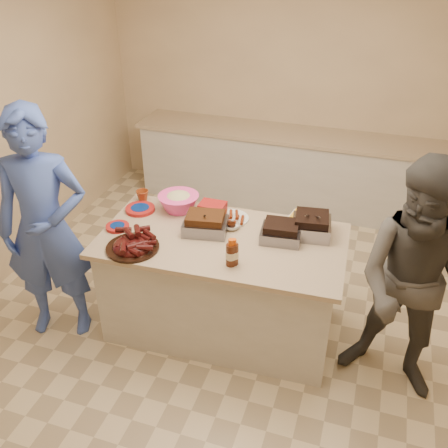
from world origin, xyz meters
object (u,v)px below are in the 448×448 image
(coleslaw_bowl, at_px, (179,210))
(bbq_bottle_a, at_px, (233,264))
(rib_platter, at_px, (133,249))
(roasting_pan, at_px, (310,234))
(island, at_px, (222,326))
(guest_blue, at_px, (66,324))
(plastic_cup, at_px, (143,201))
(bbq_bottle_b, at_px, (231,265))
(mustard_bottle, at_px, (203,222))
(guest_gray, at_px, (394,381))

(coleslaw_bowl, bearing_deg, bbq_bottle_a, -42.08)
(rib_platter, xyz_separation_m, roasting_pan, (1.21, 0.60, 0.00))
(island, distance_m, rib_platter, 1.11)
(guest_blue, bearing_deg, plastic_cup, 40.55)
(island, xyz_separation_m, roasting_pan, (0.63, 0.27, 0.88))
(bbq_bottle_b, xyz_separation_m, mustard_bottle, (-0.39, 0.49, 0.00))
(roasting_pan, relative_size, bbq_bottle_b, 1.37)
(roasting_pan, distance_m, plastic_cup, 1.46)
(rib_platter, xyz_separation_m, plastic_cup, (-0.25, 0.69, 0.00))
(plastic_cup, distance_m, guest_gray, 2.46)
(guest_blue, bearing_deg, island, -1.87)
(island, height_order, plastic_cup, plastic_cup)
(bbq_bottle_a, xyz_separation_m, bbq_bottle_b, (-0.01, -0.02, 0.00))
(roasting_pan, height_order, guest_blue, roasting_pan)
(bbq_bottle_b, distance_m, plastic_cup, 1.20)
(island, bearing_deg, coleslaw_bowl, 144.82)
(roasting_pan, xyz_separation_m, bbq_bottle_a, (-0.45, -0.55, 0.00))
(coleslaw_bowl, height_order, mustard_bottle, coleslaw_bowl)
(plastic_cup, bearing_deg, roasting_pan, -3.48)
(rib_platter, relative_size, bbq_bottle_b, 1.86)
(bbq_bottle_a, bearing_deg, guest_blue, -175.77)
(plastic_cup, bearing_deg, rib_platter, -69.86)
(coleslaw_bowl, relative_size, bbq_bottle_a, 1.66)
(mustard_bottle, bearing_deg, guest_gray, -12.53)
(bbq_bottle_b, relative_size, plastic_cup, 1.97)
(coleslaw_bowl, height_order, bbq_bottle_b, coleslaw_bowl)
(island, xyz_separation_m, coleslaw_bowl, (-0.48, 0.31, 0.88))
(rib_platter, height_order, guest_blue, rib_platter)
(roasting_pan, distance_m, guest_blue, 2.20)
(rib_platter, height_order, guest_gray, rib_platter)
(rib_platter, distance_m, bbq_bottle_a, 0.76)
(coleslaw_bowl, xyz_separation_m, mustard_bottle, (0.26, -0.12, 0.00))
(rib_platter, relative_size, guest_gray, 0.22)
(island, relative_size, mustard_bottle, 16.08)
(rib_platter, height_order, bbq_bottle_b, bbq_bottle_b)
(roasting_pan, bearing_deg, guest_blue, -168.59)
(coleslaw_bowl, distance_m, guest_gray, 2.14)
(coleslaw_bowl, xyz_separation_m, guest_gray, (1.89, -0.48, -0.88))
(plastic_cup, bearing_deg, bbq_bottle_b, -33.44)
(rib_platter, relative_size, guest_blue, 0.21)
(plastic_cup, bearing_deg, island, -23.21)
(rib_platter, xyz_separation_m, bbq_bottle_b, (0.75, 0.03, 0.00))
(coleslaw_bowl, relative_size, guest_gray, 0.19)
(plastic_cup, relative_size, guest_gray, 0.06)
(island, distance_m, mustard_bottle, 0.93)
(rib_platter, bearing_deg, bbq_bottle_b, 2.36)
(rib_platter, xyz_separation_m, bbq_bottle_a, (0.76, 0.05, 0.00))
(bbq_bottle_a, bearing_deg, roasting_pan, 50.94)
(roasting_pan, distance_m, guest_gray, 1.26)
(bbq_bottle_a, bearing_deg, guest_gray, 5.28)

